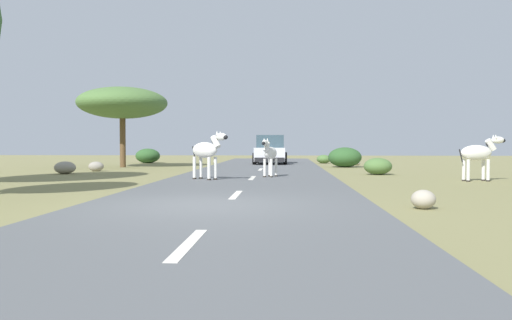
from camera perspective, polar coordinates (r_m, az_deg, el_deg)
ground_plane at (r=10.35m, az=-6.04°, el=-5.25°), size 90.00×90.00×0.00m
road at (r=10.28m, az=-3.32°, el=-5.15°), size 6.00×64.00×0.05m
lane_markings at (r=9.29m, az=-4.04°, el=-5.72°), size 0.16×56.00×0.01m
zebra_0 at (r=18.81m, az=1.55°, el=0.70°), size 0.64×1.48×1.43m
zebra_1 at (r=17.47m, az=-5.52°, el=1.04°), size 1.48×1.29×1.65m
zebra_2 at (r=18.83m, az=23.56°, el=0.69°), size 1.67×0.64×1.59m
car_0 at (r=31.37m, az=1.62°, el=1.06°), size 2.03×4.34×1.74m
tree_2 at (r=28.55m, az=-14.66°, el=6.15°), size 4.80×4.80×4.30m
bush_1 at (r=33.28m, az=7.56°, el=0.10°), size 0.91×0.82×0.55m
bush_2 at (r=28.01m, az=9.87°, el=0.30°), size 1.79×1.61×1.07m
bush_3 at (r=21.55m, az=13.42°, el=-0.68°), size 1.15×1.03×0.69m
bush_4 at (r=34.10m, az=-11.97°, el=0.46°), size 1.59×1.43×0.95m
rock_0 at (r=24.62m, az=-17.38°, el=-0.69°), size 0.71×0.51×0.45m
rock_1 at (r=10.53m, az=18.15°, el=-4.19°), size 0.47×0.48×0.37m
rock_2 at (r=22.98m, az=-20.51°, el=-0.80°), size 0.88×0.87×0.53m
rock_3 at (r=30.61m, az=11.17°, el=-0.33°), size 0.40×0.37×0.27m
rock_4 at (r=24.98m, az=13.78°, el=-0.79°), size 0.55×0.49×0.30m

